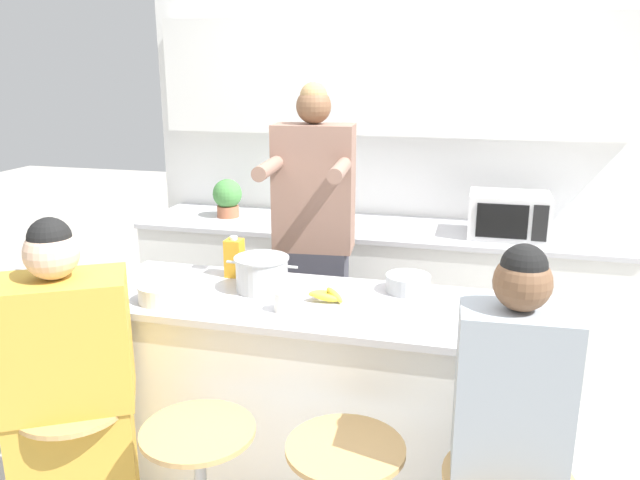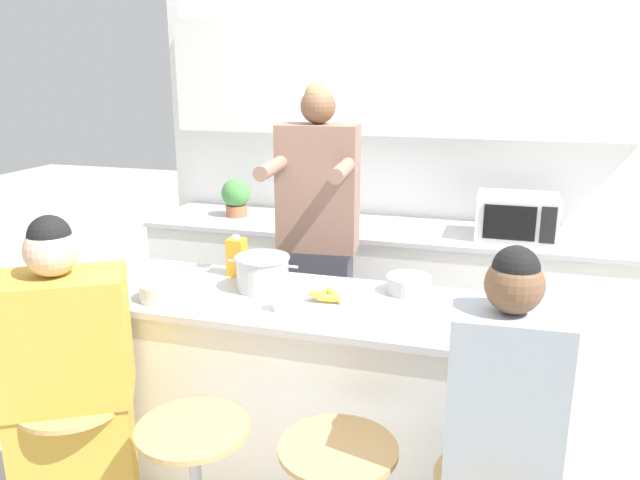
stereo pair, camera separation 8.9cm
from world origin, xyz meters
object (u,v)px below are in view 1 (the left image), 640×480
juice_carton (234,258)px  potted_plant (227,197)px  bar_stool_leftmost (80,468)px  person_cooking (314,259)px  person_wrapped_blanket (70,405)px  person_seated_near (505,473)px  fruit_bowl (163,293)px  microwave (509,215)px  coffee_cup_near (284,301)px  cooking_pot (262,273)px  kitchen_island (316,397)px  banana_bunch (326,295)px

juice_carton → potted_plant: (-0.56, 1.24, 0.02)m
bar_stool_leftmost → person_cooking: size_ratio=0.36×
potted_plant → person_wrapped_blanket: bearing=-84.3°
person_cooking → person_seated_near: bearing=-57.9°
fruit_bowl → microwave: 2.14m
bar_stool_leftmost → fruit_bowl: bearing=70.0°
coffee_cup_near → microwave: (0.92, 1.56, 0.06)m
microwave → fruit_bowl: bearing=-132.6°
cooking_pot → juice_carton: juice_carton is taller
person_wrapped_blanket → microwave: bearing=21.0°
fruit_bowl → juice_carton: bearing=66.0°
kitchen_island → person_cooking: (-0.19, 0.66, 0.43)m
juice_carton → bar_stool_leftmost: bearing=-111.9°
cooking_pot → microwave: 1.73m
person_wrapped_blanket → fruit_bowl: bearing=37.3°
coffee_cup_near → juice_carton: bearing=134.7°
person_cooking → fruit_bowl: person_cooking is taller
person_cooking → juice_carton: person_cooking is taller
cooking_pot → person_cooking: bearing=82.4°
kitchen_island → coffee_cup_near: size_ratio=18.35×
coffee_cup_near → juice_carton: 0.52m
banana_bunch → potted_plant: size_ratio=0.66×
person_cooking → cooking_pot: person_cooking is taller
person_wrapped_blanket → fruit_bowl: (0.18, 0.43, 0.32)m
microwave → bar_stool_leftmost: bearing=-128.6°
fruit_bowl → juice_carton: juice_carton is taller
potted_plant → fruit_bowl: bearing=-76.6°
kitchen_island → banana_bunch: (0.04, 0.01, 0.48)m
banana_bunch → juice_carton: 0.55m
cooking_pot → juice_carton: (-0.19, 0.15, 0.01)m
cooking_pot → juice_carton: bearing=142.0°
bar_stool_leftmost → kitchen_island: bearing=37.6°
bar_stool_leftmost → potted_plant: (-0.22, 2.07, 0.65)m
microwave → banana_bunch: bearing=-119.0°
bar_stool_leftmost → person_wrapped_blanket: size_ratio=0.47×
person_cooking → fruit_bowl: (-0.44, -0.82, 0.06)m
person_wrapped_blanket → banana_bunch: size_ratio=8.02×
coffee_cup_near → banana_bunch: size_ratio=0.63×
person_seated_near → juice_carton: size_ratio=7.17×
bar_stool_leftmost → coffee_cup_near: bearing=33.6°
kitchen_island → coffee_cup_near: (-0.10, -0.15, 0.50)m
kitchen_island → person_wrapped_blanket: person_wrapped_blanket is taller
bar_stool_leftmost → person_seated_near: person_seated_near is taller
person_wrapped_blanket → cooking_pot: person_wrapped_blanket is taller
kitchen_island → fruit_bowl: (-0.63, -0.17, 0.49)m
person_cooking → coffee_cup_near: (0.09, -0.81, 0.07)m
person_wrapped_blanket → cooking_pot: bearing=20.9°
person_cooking → juice_carton: (-0.27, -0.44, 0.12)m
potted_plant → kitchen_island: bearing=-55.3°
banana_bunch → juice_carton: bearing=157.3°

